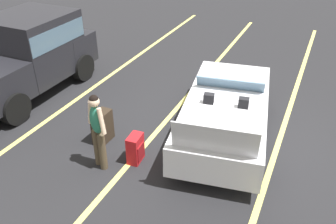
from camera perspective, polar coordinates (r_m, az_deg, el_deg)
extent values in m
plane|color=black|center=(8.30, 8.95, -3.81)|extent=(80.00, 80.00, 0.00)
cube|color=#EAE066|center=(8.15, 17.18, -5.75)|extent=(18.00, 0.12, 0.01)
cube|color=#EAE066|center=(8.72, -0.37, -1.51)|extent=(18.00, 0.12, 0.01)
cube|color=#EAE066|center=(10.01, -14.52, 2.05)|extent=(18.00, 0.12, 0.01)
cube|color=silver|center=(7.96, 9.31, -0.16)|extent=(4.34, 2.43, 0.64)
cube|color=silver|center=(9.27, 10.34, 3.72)|extent=(1.58, 1.87, 0.38)
cube|color=slate|center=(8.19, 10.03, 4.46)|extent=(0.44, 1.56, 0.31)
cube|color=black|center=(7.61, 6.64, 2.21)|extent=(0.20, 0.24, 0.22)
cube|color=black|center=(7.56, 12.17, 1.47)|extent=(0.20, 0.24, 0.22)
cube|color=silver|center=(6.01, 7.52, -4.63)|extent=(0.42, 1.50, 0.63)
cylinder|color=black|center=(9.30, 5.16, 2.77)|extent=(0.63, 0.32, 0.60)
cylinder|color=black|center=(9.22, 15.10, 1.45)|extent=(0.63, 0.32, 0.60)
cylinder|color=black|center=(7.20, 1.42, -6.56)|extent=(0.63, 0.32, 0.60)
cylinder|color=black|center=(7.09, 14.37, -8.44)|extent=(0.63, 0.32, 0.60)
cube|color=#2D2319|center=(7.98, -10.59, -2.36)|extent=(0.49, 0.29, 0.74)
cube|color=black|center=(8.09, -11.41, -2.42)|extent=(0.38, 0.03, 0.41)
sphere|color=black|center=(8.01, -10.44, -5.23)|extent=(0.04, 0.04, 0.04)
sphere|color=black|center=(8.23, -9.09, -4.00)|extent=(0.04, 0.04, 0.04)
cube|color=red|center=(7.32, -5.33, -5.92)|extent=(0.42, 0.27, 0.62)
cube|color=maroon|center=(7.30, -4.38, -6.43)|extent=(0.32, 0.05, 0.34)
sphere|color=black|center=(7.63, -5.40, -6.92)|extent=(0.04, 0.04, 0.04)
sphere|color=black|center=(7.43, -6.31, -8.16)|extent=(0.04, 0.04, 0.04)
cylinder|color=#4C3F2D|center=(7.30, -11.38, -5.61)|extent=(0.20, 0.20, 0.82)
cylinder|color=#4C3F2D|center=(7.16, -10.57, -6.36)|extent=(0.20, 0.20, 0.82)
ellipsoid|color=#267259|center=(6.83, -11.57, -1.23)|extent=(0.33, 0.38, 0.60)
sphere|color=beige|center=(6.63, -11.92, 1.65)|extent=(0.21, 0.21, 0.21)
sphere|color=black|center=(6.61, -11.97, 2.00)|extent=(0.18, 0.18, 0.18)
cylinder|color=beige|center=(6.95, -12.47, -0.08)|extent=(0.16, 0.21, 0.53)
cylinder|color=beige|center=(6.64, -10.74, -1.48)|extent=(0.16, 0.21, 0.53)
cube|color=black|center=(11.46, -16.95, 10.18)|extent=(1.11, 1.91, 0.90)
cube|color=black|center=(10.62, -20.91, 10.16)|extent=(2.11, 1.91, 1.70)
cube|color=slate|center=(10.51, -21.31, 12.09)|extent=(2.07, 1.93, 0.51)
cylinder|color=black|center=(12.07, -20.58, 8.27)|extent=(0.80, 0.28, 0.80)
cylinder|color=black|center=(10.92, -13.69, 7.05)|extent=(0.80, 0.28, 0.80)
cylinder|color=black|center=(9.23, -23.60, 0.52)|extent=(0.80, 0.28, 0.80)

